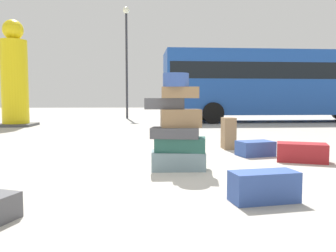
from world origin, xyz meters
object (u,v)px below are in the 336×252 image
parked_bus (284,82)px  yellow_dummy_statue (15,79)px  suitcase_maroon_left_side (302,152)px  suitcase_navy_behind_tower (182,146)px  suitcase_navy_foreground_far (264,186)px  lamp_post (126,46)px  suitcase_tower (177,130)px  suitcase_navy_upright_blue (255,148)px  suitcase_brown_white_trunk (228,133)px

parked_bus → yellow_dummy_statue: bearing=-170.6°
suitcase_maroon_left_side → suitcase_navy_behind_tower: suitcase_maroon_left_side is taller
suitcase_navy_foreground_far → lamp_post: 15.80m
suitcase_navy_foreground_far → lamp_post: bearing=88.9°
suitcase_tower → lamp_post: (-1.27, 13.58, 3.30)m
suitcase_navy_behind_tower → suitcase_navy_upright_blue: bearing=-16.5°
suitcase_tower → parked_bus: bearing=60.0°
suitcase_tower → yellow_dummy_statue: yellow_dummy_statue is taller
suitcase_navy_upright_blue → parked_bus: 10.57m
suitcase_brown_white_trunk → lamp_post: bearing=103.5°
suitcase_navy_upright_blue → suitcase_brown_white_trunk: size_ratio=0.96×
suitcase_maroon_left_side → yellow_dummy_statue: yellow_dummy_statue is taller
suitcase_maroon_left_side → parked_bus: 10.93m
suitcase_tower → suitcase_navy_foreground_far: bearing=-67.7°
suitcase_navy_upright_blue → yellow_dummy_statue: 10.25m
yellow_dummy_statue → suitcase_navy_upright_blue: bearing=-47.7°
lamp_post → suitcase_navy_behind_tower: bearing=-82.5°
suitcase_maroon_left_side → yellow_dummy_statue: 11.08m
suitcase_navy_behind_tower → suitcase_navy_foreground_far: suitcase_navy_foreground_far is taller
suitcase_navy_upright_blue → suitcase_navy_foreground_far: 2.83m
parked_bus → suitcase_brown_white_trunk: bearing=-119.6°
suitcase_maroon_left_side → suitcase_navy_upright_blue: suitcase_maroon_left_side is taller
suitcase_navy_upright_blue → suitcase_navy_behind_tower: suitcase_navy_upright_blue is taller
suitcase_brown_white_trunk → parked_bus: (4.78, 8.50, 1.52)m
lamp_post → suitcase_maroon_left_side: bearing=-75.8°
suitcase_navy_upright_blue → suitcase_navy_behind_tower: size_ratio=0.96×
suitcase_tower → yellow_dummy_statue: bearing=121.8°
suitcase_maroon_left_side → lamp_post: size_ratio=0.13×
suitcase_maroon_left_side → suitcase_navy_foreground_far: 2.49m
suitcase_navy_behind_tower → suitcase_brown_white_trunk: (0.97, 0.15, 0.24)m
suitcase_tower → suitcase_maroon_left_side: size_ratio=1.80×
suitcase_tower → suitcase_brown_white_trunk: (1.26, 1.94, -0.25)m
suitcase_tower → suitcase_navy_upright_blue: suitcase_tower is taller
suitcase_tower → suitcase_navy_upright_blue: bearing=34.4°
suitcase_tower → lamp_post: 14.03m
suitcase_tower → parked_bus: 12.13m
suitcase_brown_white_trunk → parked_bus: 9.87m
suitcase_tower → suitcase_navy_upright_blue: 1.89m
suitcase_navy_behind_tower → lamp_post: (-1.56, 11.79, 3.78)m
suitcase_navy_behind_tower → yellow_dummy_statue: yellow_dummy_statue is taller
suitcase_tower → suitcase_brown_white_trunk: suitcase_tower is taller
suitcase_navy_upright_blue → lamp_post: 13.37m
suitcase_tower → yellow_dummy_statue: 10.10m
suitcase_maroon_left_side → suitcase_navy_upright_blue: (-0.55, 0.64, -0.02)m
parked_bus → lamp_post: bearing=156.5°
suitcase_navy_upright_blue → lamp_post: bearing=89.3°
yellow_dummy_statue → suitcase_tower: bearing=-58.2°
suitcase_tower → yellow_dummy_statue: size_ratio=0.34×
suitcase_tower → suitcase_navy_behind_tower: bearing=80.8°
yellow_dummy_statue → parked_bus: 11.48m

